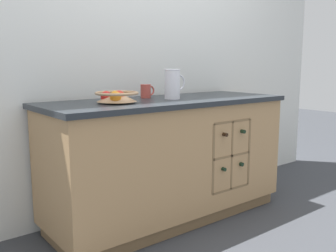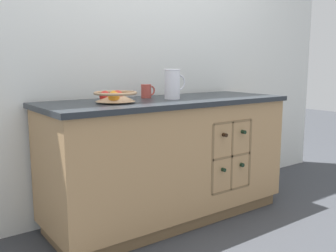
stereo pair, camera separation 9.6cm
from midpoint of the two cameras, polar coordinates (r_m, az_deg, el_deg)
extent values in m
plane|color=#383A3F|center=(2.87, -0.99, -13.67)|extent=(14.00, 14.00, 0.00)
cube|color=silver|center=(2.96, -5.66, 12.23)|extent=(4.40, 0.06, 2.55)
cube|color=brown|center=(2.86, -0.99, -12.84)|extent=(1.71, 0.57, 0.09)
cube|color=tan|center=(2.72, -1.01, -4.56)|extent=(1.77, 0.63, 0.76)
cube|color=#23282D|center=(2.66, -1.04, 3.76)|extent=(1.81, 0.67, 0.03)
cube|color=brown|center=(2.78, 7.21, -4.13)|extent=(0.37, 0.01, 0.50)
cube|color=brown|center=(2.62, 5.13, -4.95)|extent=(0.02, 0.10, 0.50)
cube|color=brown|center=(2.88, 10.57, -3.75)|extent=(0.02, 0.10, 0.50)
cube|color=brown|center=(2.82, 7.87, -9.25)|extent=(0.37, 0.10, 0.02)
cube|color=brown|center=(2.75, 7.98, -4.32)|extent=(0.37, 0.10, 0.02)
cube|color=brown|center=(2.70, 8.10, 0.81)|extent=(0.37, 0.10, 0.02)
cube|color=brown|center=(2.75, 7.98, -4.32)|extent=(0.02, 0.10, 0.50)
cylinder|color=black|center=(2.77, 5.07, -5.87)|extent=(0.07, 0.19, 0.07)
cylinder|color=black|center=(2.68, 7.07, -6.44)|extent=(0.03, 0.08, 0.03)
cylinder|color=black|center=(2.91, 7.47, -5.07)|extent=(0.08, 0.21, 0.08)
cylinder|color=black|center=(2.82, 9.66, -5.64)|extent=(0.03, 0.09, 0.03)
cylinder|color=black|center=(2.73, 4.93, -0.77)|extent=(0.07, 0.21, 0.07)
cylinder|color=black|center=(2.62, 7.21, -1.23)|extent=(0.03, 0.09, 0.03)
cylinder|color=black|center=(2.84, 8.05, -0.41)|extent=(0.07, 0.18, 0.07)
cylinder|color=black|center=(2.75, 10.02, -0.77)|extent=(0.03, 0.08, 0.03)
cylinder|color=tan|center=(2.40, -8.93, 3.59)|extent=(0.12, 0.12, 0.01)
cone|color=tan|center=(2.40, -8.95, 4.45)|extent=(0.25, 0.25, 0.06)
torus|color=tan|center=(2.40, -8.96, 4.97)|extent=(0.28, 0.28, 0.02)
sphere|color=red|center=(2.39, -8.62, 4.51)|extent=(0.07, 0.07, 0.07)
sphere|color=gold|center=(2.44, -9.12, 4.55)|extent=(0.07, 0.07, 0.07)
sphere|color=red|center=(2.40, -10.54, 4.43)|extent=(0.07, 0.07, 0.07)
sphere|color=orange|center=(2.33, -9.16, 4.36)|extent=(0.07, 0.07, 0.07)
cylinder|color=white|center=(2.64, -0.39, 6.39)|extent=(0.11, 0.11, 0.21)
torus|color=white|center=(2.64, -0.40, 8.58)|extent=(0.12, 0.12, 0.01)
torus|color=white|center=(2.68, 0.59, 6.66)|extent=(0.12, 0.01, 0.12)
cylinder|color=#B7473D|center=(2.75, -4.43, 5.31)|extent=(0.07, 0.07, 0.10)
torus|color=#B7473D|center=(2.77, -3.74, 5.39)|extent=(0.08, 0.01, 0.08)
camera|label=1|loc=(0.05, -91.03, -0.17)|focal=40.00mm
camera|label=2|loc=(0.05, 88.97, 0.17)|focal=40.00mm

